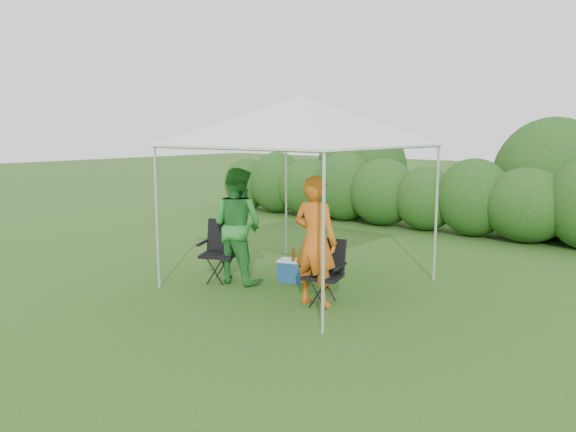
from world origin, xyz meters
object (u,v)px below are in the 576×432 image
Objects in this scene: chair_right at (325,267)px; man at (315,241)px; woman at (237,225)px; chair_left at (221,246)px; canopy at (300,121)px; cooler at (292,270)px.

man reaches higher than chair_right.
chair_left is at bearing 6.93° from woman.
woman is (-0.83, -0.51, -1.58)m from canopy.
chair_right is 1.71m from woman.
chair_right is 0.49× the size of woman.
cooler is (-0.98, 0.73, -0.70)m from man.
chair_right is 0.42m from man.
canopy reaches higher than man.
chair_left is at bearing -152.38° from canopy.
canopy is 3.28× the size of chair_left.
cooler is at bearing -146.18° from woman.
woman is (-1.67, 0.01, 0.39)m from chair_right.
canopy is at bearing -28.55° from cooler.
woman is at bearing -157.73° from cooler.
chair_right is at bearing -32.13° from canopy.
man is (-0.05, -0.17, 0.38)m from chair_right.
chair_right is at bearing 172.83° from woman.
canopy is 3.56× the size of chair_right.
chair_left is 0.46m from woman.
man is 1.41m from cooler.
chair_left is 0.54× the size of man.
canopy reaches higher than cooler.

